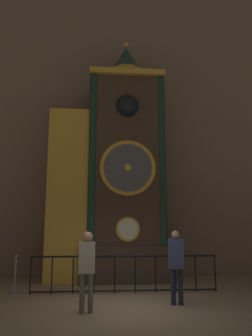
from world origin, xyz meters
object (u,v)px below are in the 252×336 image
(clock_tower, at_px, (113,174))
(visitor_far, at_px, (176,260))
(visitor_near, at_px, (87,263))
(stanchion_post, at_px, (15,281))

(clock_tower, bearing_deg, visitor_far, -69.56)
(clock_tower, distance_m, visitor_near, 5.04)
(visitor_near, distance_m, stanchion_post, 3.13)
(visitor_near, distance_m, visitor_far, 2.16)
(clock_tower, bearing_deg, stanchion_post, -144.86)
(clock_tower, xyz_separation_m, visitor_far, (1.36, -3.65, -2.67))
(visitor_near, relative_size, stanchion_post, 1.63)
(visitor_near, height_order, stanchion_post, visitor_near)
(stanchion_post, bearing_deg, visitor_far, -22.47)
(visitor_far, xyz_separation_m, stanchion_post, (-4.12, 1.71, -0.68))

